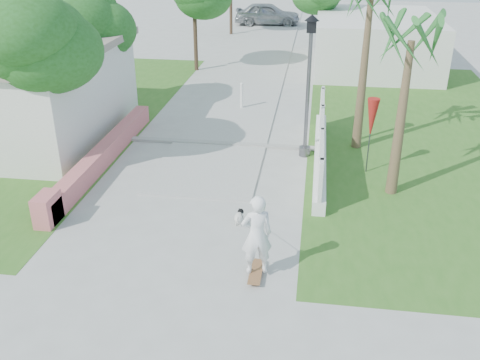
% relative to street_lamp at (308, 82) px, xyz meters
% --- Properties ---
extents(ground, '(90.00, 90.00, 0.00)m').
position_rel_street_lamp_xyz_m(ground, '(-2.90, -5.50, -2.43)').
color(ground, '#B7B7B2').
rests_on(ground, ground).
extents(path_strip, '(3.20, 36.00, 0.06)m').
position_rel_street_lamp_xyz_m(path_strip, '(-2.90, 14.50, -2.40)').
color(path_strip, '#B7B7B2').
rests_on(path_strip, ground).
extents(curb, '(6.50, 0.25, 0.10)m').
position_rel_street_lamp_xyz_m(curb, '(-2.90, 0.50, -2.38)').
color(curb, '#999993').
rests_on(curb, ground).
extents(grass_left, '(8.00, 20.00, 0.01)m').
position_rel_street_lamp_xyz_m(grass_left, '(-9.90, 2.50, -2.42)').
color(grass_left, '#346921').
rests_on(grass_left, ground).
extents(grass_right, '(8.00, 20.00, 0.01)m').
position_rel_street_lamp_xyz_m(grass_right, '(4.10, 2.50, -2.42)').
color(grass_right, '#346921').
rests_on(grass_right, ground).
extents(pink_wall, '(0.45, 8.20, 0.80)m').
position_rel_street_lamp_xyz_m(pink_wall, '(-6.20, -1.95, -2.11)').
color(pink_wall, '#D66E6E').
rests_on(pink_wall, ground).
extents(lattice_fence, '(0.35, 7.00, 1.50)m').
position_rel_street_lamp_xyz_m(lattice_fence, '(0.50, -0.50, -1.88)').
color(lattice_fence, white).
rests_on(lattice_fence, ground).
extents(building_right, '(6.00, 8.00, 2.60)m').
position_rel_street_lamp_xyz_m(building_right, '(3.10, 12.50, -1.13)').
color(building_right, silver).
rests_on(building_right, ground).
extents(street_lamp, '(0.44, 0.44, 4.44)m').
position_rel_street_lamp_xyz_m(street_lamp, '(0.00, 0.00, 0.00)').
color(street_lamp, '#59595E').
rests_on(street_lamp, ground).
extents(bollard, '(0.14, 0.14, 1.09)m').
position_rel_street_lamp_xyz_m(bollard, '(-2.70, 4.50, -1.84)').
color(bollard, white).
rests_on(bollard, ground).
extents(patio_umbrella, '(0.36, 0.36, 2.30)m').
position_rel_street_lamp_xyz_m(patio_umbrella, '(1.90, -1.00, -0.74)').
color(patio_umbrella, '#59595E').
rests_on(patio_umbrella, ground).
extents(tree_left_near, '(3.60, 3.60, 5.28)m').
position_rel_street_lamp_xyz_m(tree_left_near, '(-7.38, -2.52, 1.40)').
color(tree_left_near, '#4C3826').
rests_on(tree_left_near, ground).
extents(tree_left_mid, '(3.20, 3.20, 4.85)m').
position_rel_street_lamp_xyz_m(tree_left_mid, '(-8.38, 2.98, 1.07)').
color(tree_left_mid, '#4C3826').
rests_on(tree_left_mid, ground).
extents(palm_far, '(1.80, 1.80, 5.30)m').
position_rel_street_lamp_xyz_m(palm_far, '(1.70, 1.00, 2.06)').
color(palm_far, brown).
rests_on(palm_far, ground).
extents(palm_near, '(1.80, 1.80, 4.70)m').
position_rel_street_lamp_xyz_m(palm_near, '(2.50, -2.30, 1.53)').
color(palm_near, brown).
rests_on(palm_near, ground).
extents(skateboarder, '(1.05, 2.76, 1.92)m').
position_rel_street_lamp_xyz_m(skateboarder, '(-1.09, -6.00, -1.58)').
color(skateboarder, '#8E5D39').
rests_on(skateboarder, ground).
extents(dog, '(0.26, 0.52, 0.36)m').
position_rel_street_lamp_xyz_m(dog, '(-1.46, -4.62, -2.23)').
color(dog, silver).
rests_on(dog, ground).
extents(parked_car, '(4.81, 2.10, 1.61)m').
position_rel_street_lamp_xyz_m(parked_car, '(-3.61, 24.37, -1.62)').
color(parked_car, '#A9ACB1').
rests_on(parked_car, ground).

